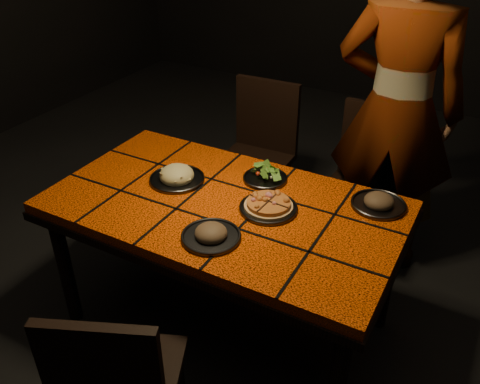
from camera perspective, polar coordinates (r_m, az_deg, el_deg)
The scene contains 11 objects.
room_shell at distance 2.02m, azimuth -2.21°, elevation 17.00°, with size 6.04×7.04×3.08m.
dining_table at distance 2.37m, azimuth -1.80°, elevation -2.75°, with size 1.62×0.92×0.75m.
chair_near at distance 1.96m, azimuth -13.62°, elevation -19.96°, with size 0.53×0.53×0.88m.
chair_far_left at distance 3.30m, azimuth 2.24°, elevation 5.28°, with size 0.44×0.44×0.95m.
chair_far_right at distance 3.05m, azimuth 13.98°, elevation 1.79°, with size 0.45×0.45×0.94m.
diner at distance 2.88m, azimuth 17.22°, elevation 8.68°, with size 0.69×0.45×1.90m, color brown.
plate_pizza at distance 2.27m, azimuth 3.21°, elevation -1.62°, with size 0.26×0.26×0.04m.
plate_pasta at distance 2.50m, azimuth -7.10°, elevation 1.75°, with size 0.27×0.27×0.09m.
plate_salad at distance 2.49m, azimuth 2.85°, elevation 1.87°, with size 0.22×0.22×0.07m.
plate_mushroom_a at distance 2.09m, azimuth -3.28°, elevation -4.73°, with size 0.25×0.25×0.08m.
plate_mushroom_b at distance 2.37m, azimuth 15.32°, elevation -1.09°, with size 0.25×0.25×0.08m.
Camera 1 is at (1.01, -1.67, 2.02)m, focal length 38.00 mm.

